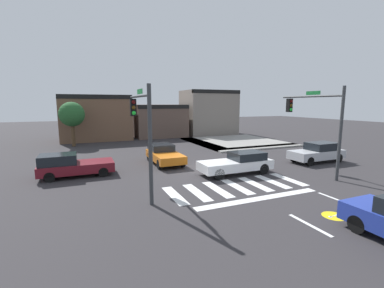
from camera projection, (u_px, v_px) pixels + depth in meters
The scene contains 12 objects.
ground_plane at pixel (202, 168), 18.51m from camera, with size 120.00×120.00×0.00m, color #302D30.
crosswalk_near at pixel (237, 186), 14.41m from camera, with size 7.75×2.82×0.01m.
bike_detector_marking at pixel (334, 216), 10.64m from camera, with size 0.94×0.94×0.01m.
curb_corner_northeast at pixel (234, 142), 30.34m from camera, with size 10.00×10.60×0.15m.
storefront_row at pixel (159, 116), 36.08m from camera, with size 23.45×6.54×6.38m.
traffic_signal_southwest at pixel (141, 121), 12.83m from camera, with size 0.32×4.23×5.35m.
traffic_signal_southeast at pixel (315, 116), 16.66m from camera, with size 0.32×4.86×5.50m.
car_maroon at pixel (72, 165), 16.33m from camera, with size 4.36×1.93×1.45m.
car_orange at pixel (164, 154), 20.01m from camera, with size 1.94×4.28×1.37m.
car_white at pixel (238, 163), 17.00m from camera, with size 4.79×1.77×1.39m.
car_silver at pixel (318, 152), 20.36m from camera, with size 4.35×1.76×1.52m.
roadside_tree at pixel (72, 115), 27.45m from camera, with size 2.58×2.58×4.69m.
Camera 1 is at (-7.69, -16.32, 4.51)m, focal length 24.59 mm.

